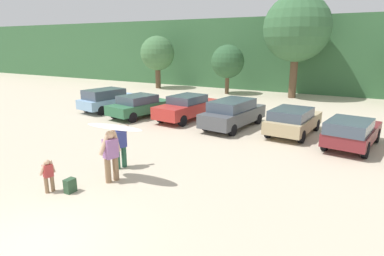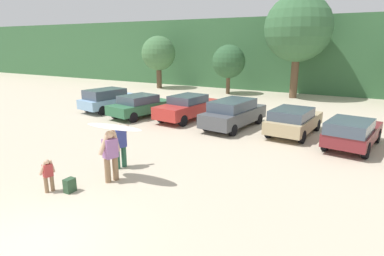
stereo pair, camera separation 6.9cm
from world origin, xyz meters
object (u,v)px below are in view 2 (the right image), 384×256
parked_car_maroon (352,132)px  person_adult (111,153)px  backpack_dropped (70,185)px  parked_car_forest_green (140,105)px  parked_car_tan (294,120)px  person_companion (120,143)px  parked_car_dark_gray (234,113)px  parked_car_sky_blue (110,99)px  parked_car_red (188,107)px  person_child (48,174)px  surfboard_white (114,127)px

parked_car_maroon → person_adult: bearing=147.5°
parked_car_maroon → backpack_dropped: 11.87m
parked_car_forest_green → parked_car_maroon: 12.26m
parked_car_tan → person_companion: (-4.65, -7.83, 0.21)m
parked_car_dark_gray → parked_car_maroon: size_ratio=1.12×
parked_car_sky_blue → parked_car_red: 6.10m
parked_car_forest_green → person_adult: (5.38, -8.49, 0.26)m
parked_car_maroon → person_adult: (-6.86, -7.94, 0.25)m
person_adult → person_child: 2.01m
parked_car_sky_blue → parked_car_red: size_ratio=0.96×
person_adult → person_companion: bearing=-48.2°
surfboard_white → person_companion: bearing=-57.6°
parked_car_maroon → person_child: (-8.02, -9.53, -0.14)m
parked_car_sky_blue → parked_car_forest_green: size_ratio=1.06×
parked_car_tan → person_child: size_ratio=3.95×
parked_car_forest_green → parked_car_maroon: size_ratio=1.02×
surfboard_white → backpack_dropped: surfboard_white is taller
parked_car_red → backpack_dropped: parked_car_red is taller
parked_car_red → parked_car_dark_gray: (3.22, -0.52, 0.04)m
parked_car_dark_gray → person_companion: person_companion is taller
parked_car_red → person_child: size_ratio=4.47×
person_companion → surfboard_white: size_ratio=0.76×
parked_car_sky_blue → surfboard_white: (8.59, -8.97, 1.10)m
person_child → surfboard_white: bearing=-112.7°
parked_car_red → parked_car_dark_gray: size_ratio=1.01×
parked_car_forest_green → parked_car_red: parked_car_red is taller
parked_car_dark_gray → person_child: parked_car_dark_gray is taller
parked_car_maroon → parked_car_red: bearing=89.7°
parked_car_forest_green → parked_car_red: bearing=-63.9°
parked_car_red → person_adult: person_adult is taller
parked_car_dark_gray → parked_car_tan: parked_car_dark_gray is taller
parked_car_tan → person_companion: bearing=154.6°
parked_car_forest_green → surfboard_white: bearing=-136.2°
person_companion → surfboard_white: bearing=139.4°
parked_car_dark_gray → backpack_dropped: bearing=178.8°
parked_car_red → person_companion: (1.80, -8.23, 0.18)m
parked_car_sky_blue → parked_car_red: (6.09, 0.28, -0.02)m
parked_car_forest_green → person_companion: (4.82, -7.39, 0.22)m
person_child → surfboard_white: 2.48m
parked_car_maroon → backpack_dropped: parked_car_maroon is taller
parked_car_forest_green → person_child: bearing=-146.7°
parked_car_maroon → surfboard_white: surfboard_white is taller
parked_car_maroon → person_companion: person_companion is taller
parked_car_forest_green → surfboard_white: 10.12m
parked_car_sky_blue → person_companion: person_companion is taller
parked_car_sky_blue → parked_car_red: parked_car_sky_blue is taller
person_adult → parked_car_tan: bearing=-99.7°
parked_car_maroon → surfboard_white: (-6.72, -7.85, 1.15)m
person_adult → surfboard_white: size_ratio=0.79×
parked_car_tan → parked_car_maroon: parked_car_tan is taller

